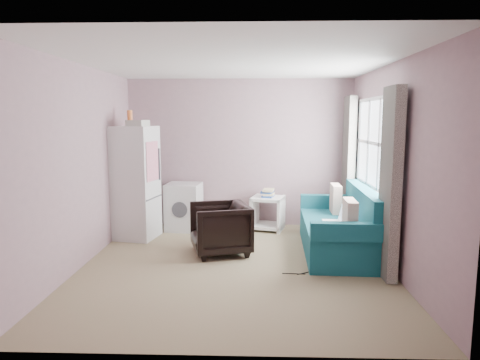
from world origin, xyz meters
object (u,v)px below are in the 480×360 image
(side_table, at_px, (268,211))
(sofa, at_px, (342,229))
(armchair, at_px, (220,226))
(washing_machine, at_px, (184,206))
(fridge, at_px, (136,182))

(side_table, xyz_separation_m, sofa, (0.98, -1.18, 0.00))
(armchair, relative_size, washing_machine, 0.99)
(armchair, bearing_deg, side_table, 136.23)
(washing_machine, height_order, side_table, washing_machine)
(armchair, height_order, washing_machine, washing_machine)
(side_table, relative_size, sofa, 0.34)
(armchair, distance_m, fridge, 1.62)
(side_table, bearing_deg, armchair, -118.17)
(fridge, relative_size, side_table, 2.86)
(fridge, height_order, side_table, fridge)
(armchair, relative_size, sofa, 0.38)
(armchair, distance_m, side_table, 1.47)
(armchair, height_order, fridge, fridge)
(sofa, bearing_deg, side_table, 132.45)
(armchair, xyz_separation_m, side_table, (0.69, 1.29, -0.06))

